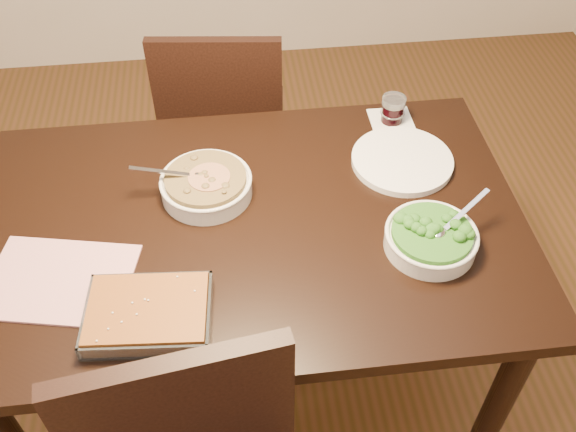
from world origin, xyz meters
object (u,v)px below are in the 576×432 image
object	(u,v)px
wine_tumbler	(393,109)
dinner_plate	(402,160)
broccoli_bowl	(431,238)
chair_far	(224,121)
table	(252,246)
baking_dish	(148,314)
stew_bowl	(206,184)

from	to	relation	value
wine_tumbler	dinner_plate	xyz separation A→B (m)	(-0.01, -0.19, -0.04)
broccoli_bowl	wine_tumbler	world-z (taller)	broccoli_bowl
dinner_plate	chair_far	distance (m)	0.79
table	baking_dish	size ratio (longest dim) A/B	4.85
table	wine_tumbler	xyz separation A→B (m)	(0.45, 0.36, 0.14)
broccoli_bowl	baking_dish	world-z (taller)	broccoli_bowl
stew_bowl	broccoli_bowl	xyz separation A→B (m)	(0.53, -0.25, -0.00)
baking_dish	chair_far	world-z (taller)	chair_far
chair_far	broccoli_bowl	bearing A→B (deg)	124.98
stew_bowl	wine_tumbler	xyz separation A→B (m)	(0.56, 0.25, 0.01)
baking_dish	chair_far	size ratio (longest dim) A/B	0.32
wine_tumbler	dinner_plate	world-z (taller)	wine_tumbler
stew_bowl	chair_far	bearing A→B (deg)	84.73
baking_dish	broccoli_bowl	bearing A→B (deg)	16.19
stew_bowl	dinner_plate	distance (m)	0.54
broccoli_bowl	wine_tumbler	xyz separation A→B (m)	(0.02, 0.50, 0.01)
baking_dish	wine_tumbler	xyz separation A→B (m)	(0.69, 0.64, 0.02)
table	stew_bowl	distance (m)	0.20
table	chair_far	world-z (taller)	chair_far
broccoli_bowl	dinner_plate	bearing A→B (deg)	88.58
baking_dish	dinner_plate	size ratio (longest dim) A/B	1.03
table	dinner_plate	size ratio (longest dim) A/B	5.00
broccoli_bowl	baking_dish	xyz separation A→B (m)	(-0.67, -0.14, -0.01)
table	dinner_plate	distance (m)	0.48
broccoli_bowl	dinner_plate	distance (m)	0.31
baking_dish	wine_tumbler	size ratio (longest dim) A/B	3.58
stew_bowl	dinner_plate	xyz separation A→B (m)	(0.54, 0.06, -0.02)
table	chair_far	bearing A→B (deg)	93.60
broccoli_bowl	baking_dish	distance (m)	0.69
dinner_plate	chair_far	size ratio (longest dim) A/B	0.31
table	chair_far	size ratio (longest dim) A/B	1.55
wine_tumbler	dinner_plate	size ratio (longest dim) A/B	0.29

